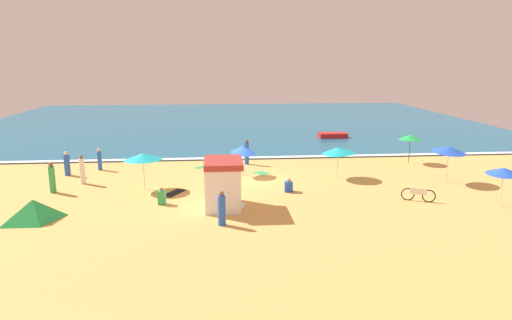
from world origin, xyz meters
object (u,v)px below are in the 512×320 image
beach_umbrella_4 (449,149)px  beach_tent (34,211)px  beachgoer_0 (52,178)px  beachgoer_2 (289,186)px  beach_umbrella_5 (338,150)px  lifeguard_cabana (224,183)px  beachgoer_6 (67,164)px  parked_bicycle (418,194)px  beach_umbrella_3 (143,157)px  beachgoer_1 (82,170)px  beachgoer_4 (100,159)px  beach_umbrella_1 (243,149)px  beachgoer_5 (247,152)px  beachgoer_3 (222,209)px  small_boat_0 (333,135)px  beach_umbrella_2 (410,137)px  beachgoer_7 (162,197)px  beach_umbrella_0 (504,171)px

beach_umbrella_4 → beach_tent: 23.99m
beachgoer_0 → beachgoer_2: (13.84, -1.03, -0.53)m
beach_umbrella_5 → beachgoer_2: (-3.73, -2.90, -1.50)m
lifeguard_cabana → beachgoer_6: 12.97m
beach_umbrella_4 → beachgoer_6: beach_umbrella_4 is taller
parked_bicycle → beach_umbrella_3: bearing=166.3°
beachgoer_1 → beachgoer_0: bearing=-123.3°
beachgoer_4 → beach_umbrella_4: bearing=-13.2°
beach_umbrella_1 → beachgoer_5: bearing=81.7°
beach_umbrella_5 → beachgoer_0: bearing=-173.9°
beach_umbrella_5 → beachgoer_3: bearing=-133.6°
beach_umbrella_5 → beachgoer_1: bearing=-179.9°
beachgoer_2 → small_boat_0: bearing=67.8°
beach_umbrella_4 → beachgoer_6: (-24.60, 4.00, -1.37)m
beach_tent → beachgoer_0: size_ratio=1.48×
beachgoer_6 → beachgoer_3: bearing=-45.5°
beach_umbrella_5 → beachgoer_1: (-16.36, -0.03, -0.97)m
beachgoer_0 → parked_bicycle: bearing=-9.6°
beach_umbrella_1 → beachgoer_3: (-1.58, -9.38, -1.00)m
beach_umbrella_5 → beach_tent: beach_umbrella_5 is taller
beach_umbrella_2 → beachgoer_2: 12.43m
beach_umbrella_1 → beachgoer_1: 10.30m
beachgoer_7 → beachgoer_0: bearing=157.0°
beach_umbrella_0 → beachgoer_1: size_ratio=1.34×
beach_umbrella_0 → beach_umbrella_5: beach_umbrella_0 is taller
beach_tent → beachgoer_1: bearing=86.5°
beach_umbrella_0 → beach_umbrella_1: size_ratio=1.01×
beachgoer_1 → beachgoer_5: size_ratio=0.98×
beachgoer_4 → beachgoer_7: beachgoer_4 is taller
beachgoer_2 → beachgoer_3: 6.63m
beach_umbrella_5 → beachgoer_4: size_ratio=1.58×
beachgoer_3 → beach_umbrella_2: bearing=40.1°
beach_umbrella_5 → beachgoer_3: (-7.75, -8.15, -1.07)m
beach_tent → beachgoer_7: (5.84, 2.20, -0.15)m
beach_tent → beachgoer_2: (13.05, 3.98, -0.22)m
beach_umbrella_3 → beach_umbrella_4: 18.92m
beach_umbrella_5 → beachgoer_5: beach_umbrella_5 is taller
beach_umbrella_3 → beachgoer_6: beach_umbrella_3 is taller
beach_umbrella_5 → beachgoer_0: (-17.57, -1.87, -0.98)m
beach_umbrella_3 → beachgoer_7: (1.38, -3.09, -1.60)m
beach_umbrella_1 → parked_bicycle: (9.30, -6.59, -1.40)m
lifeguard_cabana → beachgoer_7: 3.54m
beach_umbrella_2 → beach_umbrella_3: (-18.87, -5.48, 0.05)m
beach_umbrella_0 → parked_bicycle: 4.45m
beach_umbrella_0 → beachgoer_4: size_ratio=1.57×
beachgoer_7 → beach_umbrella_5: bearing=23.2°
parked_bicycle → beachgoer_4: (-19.30, 8.97, 0.38)m
beachgoer_6 → beachgoer_7: (7.05, -6.93, -0.36)m
beachgoer_0 → beach_tent: bearing=-81.0°
beachgoer_3 → beachgoer_4: (-8.42, 11.76, -0.01)m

